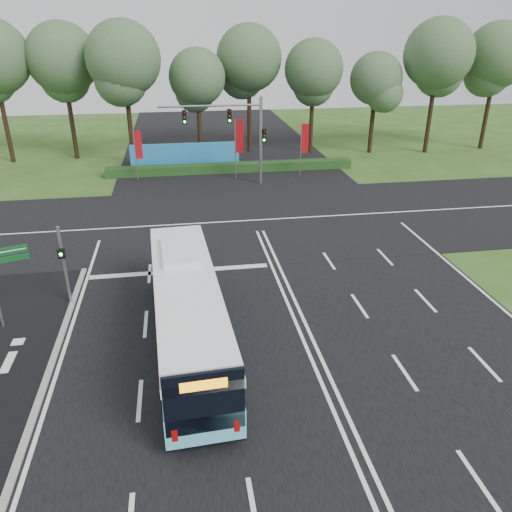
{
  "coord_description": "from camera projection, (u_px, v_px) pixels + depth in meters",
  "views": [
    {
      "loc": [
        -4.71,
        -19.28,
        12.07
      ],
      "look_at": [
        -1.33,
        2.0,
        2.06
      ],
      "focal_mm": 35.0,
      "sensor_mm": 36.0,
      "label": 1
    }
  ],
  "objects": [
    {
      "name": "banner_flag_left",
      "position": [
        138.0,
        148.0,
        41.21
      ],
      "size": [
        0.64,
        0.07,
        4.33
      ],
      "rotation": [
        0.0,
        0.0,
        -0.03
      ],
      "color": "gray",
      "rests_on": "ground"
    },
    {
      "name": "city_bus",
      "position": [
        188.0,
        312.0,
        19.83
      ],
      "size": [
        3.09,
        11.91,
        3.39
      ],
      "rotation": [
        0.0,
        0.0,
        0.05
      ],
      "color": "#5DBED9",
      "rests_on": "ground"
    },
    {
      "name": "traffic_light_gantry",
      "position": [
        239.0,
        128.0,
        39.45
      ],
      "size": [
        8.41,
        0.28,
        7.0
      ],
      "color": "gray",
      "rests_on": "ground"
    },
    {
      "name": "banner_flag_mid",
      "position": [
        238.0,
        140.0,
        41.59
      ],
      "size": [
        0.75,
        0.17,
        5.11
      ],
      "rotation": [
        0.0,
        0.0,
        -0.15
      ],
      "color": "gray",
      "rests_on": "ground"
    },
    {
      "name": "road_main",
      "position": [
        291.0,
        312.0,
        23.02
      ],
      "size": [
        20.0,
        120.0,
        0.04
      ],
      "primitive_type": "cube",
      "color": "black",
      "rests_on": "ground"
    },
    {
      "name": "ground",
      "position": [
        291.0,
        312.0,
        23.03
      ],
      "size": [
        120.0,
        120.0,
        0.0
      ],
      "primitive_type": "plane",
      "color": "#2D4E1A",
      "rests_on": "ground"
    },
    {
      "name": "kerb_strip",
      "position": [
        48.0,
        374.0,
        18.88
      ],
      "size": [
        0.25,
        18.0,
        0.12
      ],
      "primitive_type": "cube",
      "color": "gray",
      "rests_on": "ground"
    },
    {
      "name": "banner_flag_right",
      "position": [
        304.0,
        142.0,
        42.59
      ],
      "size": [
        0.67,
        0.2,
        4.61
      ],
      "rotation": [
        0.0,
        0.0,
        -0.23
      ],
      "color": "gray",
      "rests_on": "ground"
    },
    {
      "name": "road_cross",
      "position": [
        252.0,
        221.0,
        33.77
      ],
      "size": [
        120.0,
        14.0,
        0.05
      ],
      "primitive_type": "cube",
      "color": "black",
      "rests_on": "ground"
    },
    {
      "name": "hedge",
      "position": [
        231.0,
        168.0,
        44.8
      ],
      "size": [
        22.0,
        1.2,
        0.8
      ],
      "primitive_type": "cube",
      "color": "#153212",
      "rests_on": "ground"
    },
    {
      "name": "blue_hoarding",
      "position": [
        185.0,
        155.0,
        46.18
      ],
      "size": [
        10.0,
        0.3,
        2.2
      ],
      "primitive_type": "cube",
      "color": "#227CB9",
      "rests_on": "ground"
    },
    {
      "name": "pedestrian_signal",
      "position": [
        64.0,
        263.0,
        22.87
      ],
      "size": [
        0.33,
        0.44,
        3.92
      ],
      "rotation": [
        0.0,
        0.0,
        0.1
      ],
      "color": "gray",
      "rests_on": "ground"
    },
    {
      "name": "eucalyptus_row",
      "position": [
        248.0,
        61.0,
        46.97
      ],
      "size": [
        54.57,
        9.82,
        12.89
      ],
      "color": "black",
      "rests_on": "ground"
    }
  ]
}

